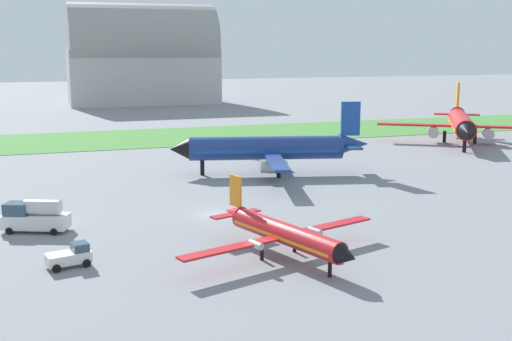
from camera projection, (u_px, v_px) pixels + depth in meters
The scene contains 8 objects.
ground_plane at pixel (215, 214), 70.81m from camera, with size 600.00×600.00×0.00m, color gray.
grass_taxiway_strip at pixel (135, 138), 129.76m from camera, with size 360.00×28.00×0.08m, color #478438.
airplane_foreground_turboprop at pixel (283, 233), 55.72m from camera, with size 20.18×17.45×6.25m.
airplane_parked_jet_far at pixel (461, 123), 121.82m from camera, with size 27.96×27.99×11.17m.
airplane_midfield_jet at pixel (270, 148), 92.57m from camera, with size 29.08×29.44×10.55m.
pushback_tug_midfield at pixel (70, 256), 53.72m from camera, with size 3.92×2.73×1.95m.
fuel_truck_by_runway at pixel (35, 216), 63.87m from camera, with size 6.92×4.68×3.29m.
hangar_distant at pixel (143, 56), 208.44m from camera, with size 47.66×24.51×32.36m.
Camera 1 is at (-17.40, -66.51, 18.25)m, focal length 44.57 mm.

